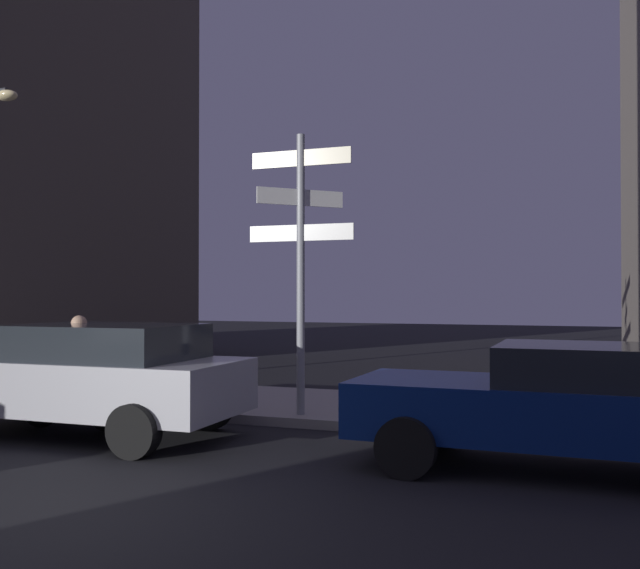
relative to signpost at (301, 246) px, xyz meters
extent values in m
plane|color=black|center=(-0.51, -4.92, -2.61)|extent=(80.00, 80.00, 0.00)
cube|color=#9E9991|center=(-0.51, 1.19, -2.54)|extent=(40.00, 3.06, 0.14)
cylinder|color=gray|center=(0.00, 0.00, -0.41)|extent=(0.12, 0.12, 4.13)
cube|color=beige|center=(0.00, 0.00, 1.31)|extent=(1.56, 0.03, 0.24)
cube|color=white|center=(0.00, 0.00, 0.72)|extent=(0.99, 0.99, 0.24)
cube|color=white|center=(0.00, 0.00, 0.20)|extent=(1.64, 0.03, 0.24)
ellipsoid|color=#F9E099|center=(-6.04, 0.53, 2.96)|extent=(0.44, 0.28, 0.20)
cube|color=navy|center=(3.61, -1.67, -1.96)|extent=(4.40, 1.73, 0.60)
cube|color=#23282D|center=(3.94, -1.67, -1.45)|extent=(1.87, 1.55, 0.42)
cylinder|color=black|center=(2.15, -2.47, -2.29)|extent=(0.64, 0.23, 0.64)
cylinder|color=black|center=(2.18, -0.82, -2.29)|extent=(0.64, 0.23, 0.64)
sphere|color=#F9EFCC|center=(1.40, -2.19, -1.96)|extent=(0.16, 0.16, 0.16)
sphere|color=#F9EFCC|center=(1.42, -1.07, -1.96)|extent=(0.16, 0.16, 0.16)
cube|color=#B7B7BC|center=(-2.46, -1.79, -1.92)|extent=(4.37, 1.91, 0.69)
cube|color=#23282D|center=(-2.09, -1.79, -1.34)|extent=(2.32, 1.73, 0.46)
cylinder|color=black|center=(-3.90, -0.89, -2.29)|extent=(0.64, 0.23, 0.64)
cylinder|color=black|center=(-1.01, -2.70, -2.29)|extent=(0.64, 0.23, 0.64)
cylinder|color=black|center=(-1.04, -0.85, -2.29)|extent=(0.64, 0.23, 0.64)
torus|color=black|center=(-3.40, -1.54, -2.25)|extent=(0.72, 0.10, 0.72)
torus|color=black|center=(-2.30, -1.49, -2.25)|extent=(0.72, 0.10, 0.72)
cylinder|color=#1959A5|center=(-2.85, -1.51, -2.00)|extent=(1.00, 0.09, 0.04)
cylinder|color=maroon|center=(-2.75, -1.51, -1.53)|extent=(0.47, 0.34, 0.61)
sphere|color=tan|center=(-2.75, -1.51, -1.11)|extent=(0.22, 0.22, 0.22)
cylinder|color=black|center=(-2.80, -1.60, -2.03)|extent=(0.35, 0.14, 0.55)
cylinder|color=black|center=(-2.81, -1.42, -2.03)|extent=(0.35, 0.14, 0.55)
camera|label=1|loc=(3.84, -9.66, -0.70)|focal=39.64mm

